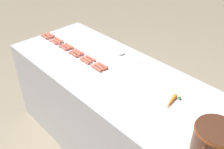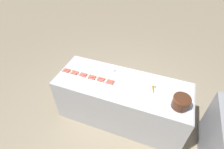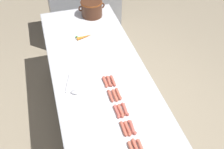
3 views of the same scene
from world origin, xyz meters
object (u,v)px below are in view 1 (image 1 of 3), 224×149
at_px(hot_dog_14, 63,48).
at_px(hot_dog_17, 96,68).
at_px(hot_dog_4, 91,58).
at_px(hot_dog_16, 85,61).
at_px(hot_dog_7, 57,41).
at_px(carrot, 171,102).
at_px(hot_dog_1, 59,40).
at_px(hot_dog_11, 100,67).
at_px(hot_dog_0, 51,35).
at_px(serving_spoon, 126,55).
at_px(hot_dog_2, 69,46).
at_px(hot_dog_9, 76,53).
at_px(hot_dog_10, 87,59).
at_px(hot_dog_12, 45,37).
at_px(hot_dog_13, 54,42).
at_px(hot_dog_6, 48,36).
at_px(hot_dog_5, 103,66).
at_px(hot_dog_3, 79,52).
at_px(hot_dog_15, 74,54).
at_px(bean_pot, 215,139).
at_px(hot_dog_8, 66,47).

height_order(hot_dog_14, hot_dog_17, same).
height_order(hot_dog_4, hot_dog_16, same).
height_order(hot_dog_7, carrot, carrot).
distance_m(hot_dog_1, hot_dog_11, 0.67).
xyz_separation_m(hot_dog_7, hot_dog_17, (0.03, 0.65, 0.00)).
distance_m(hot_dog_0, hot_dog_14, 0.33).
bearing_deg(hot_dog_4, serving_spoon, 149.41).
relative_size(hot_dog_2, hot_dog_9, 1.00).
bearing_deg(hot_dog_4, hot_dog_10, -8.90).
relative_size(hot_dog_10, hot_dog_16, 1.00).
height_order(hot_dog_17, serving_spoon, hot_dog_17).
relative_size(hot_dog_1, hot_dog_11, 1.00).
bearing_deg(hot_dog_7, hot_dog_12, -78.57).
distance_m(hot_dog_13, hot_dog_16, 0.50).
relative_size(hot_dog_4, hot_dog_16, 1.00).
bearing_deg(serving_spoon, hot_dog_16, -25.33).
bearing_deg(hot_dog_17, hot_dog_10, -101.20).
bearing_deg(hot_dog_4, hot_dog_12, -83.97).
bearing_deg(serving_spoon, hot_dog_6, -69.11).
xyz_separation_m(hot_dog_0, hot_dog_2, (0.00, 0.33, 0.00)).
bearing_deg(hot_dog_17, serving_spoon, 178.87).
bearing_deg(hot_dog_17, hot_dog_14, -90.35).
bearing_deg(hot_dog_13, hot_dog_4, 97.80).
relative_size(hot_dog_2, hot_dog_6, 1.00).
bearing_deg(hot_dog_5, hot_dog_9, -84.55).
distance_m(hot_dog_2, hot_dog_3, 0.16).
bearing_deg(hot_dog_16, hot_dog_1, -97.35).
xyz_separation_m(hot_dog_15, serving_spoon, (-0.35, 0.33, -0.00)).
relative_size(hot_dog_4, hot_dog_13, 1.00).
height_order(hot_dog_2, hot_dog_11, same).
distance_m(hot_dog_5, bean_pot, 1.11).
bearing_deg(carrot, hot_dog_3, -87.93).
relative_size(hot_dog_3, hot_dog_8, 1.00).
height_order(hot_dog_3, hot_dog_11, same).
bearing_deg(hot_dog_15, hot_dog_4, 113.07).
height_order(hot_dog_13, bean_pot, bean_pot).
distance_m(hot_dog_3, hot_dog_11, 0.33).
relative_size(hot_dog_14, bean_pot, 0.43).
xyz_separation_m(hot_dog_9, hot_dog_10, (0.00, 0.16, 0.00)).
distance_m(hot_dog_0, hot_dog_5, 0.83).
relative_size(hot_dog_2, hot_dog_4, 1.00).
height_order(hot_dog_3, hot_dog_6, same).
relative_size(hot_dog_6, carrot, 0.73).
distance_m(hot_dog_7, hot_dog_16, 0.49).
relative_size(hot_dog_1, hot_dog_4, 1.00).
distance_m(hot_dog_2, hot_dog_8, 0.03).
height_order(hot_dog_12, hot_dog_16, same).
bearing_deg(hot_dog_7, hot_dog_16, 86.25).
bearing_deg(hot_dog_12, hot_dog_14, 90.77).
xyz_separation_m(hot_dog_2, carrot, (-0.04, 1.18, 0.00)).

